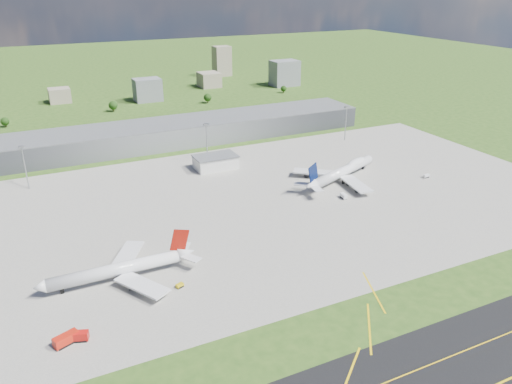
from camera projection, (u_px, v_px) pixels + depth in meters
name	position (u px, v px, depth m)	size (l,w,h in m)	color
ground	(177.00, 148.00, 357.49)	(1400.00, 1400.00, 0.00)	#2C4D18
apron	(256.00, 203.00, 270.21)	(360.00, 190.00, 0.08)	gray
terminal	(171.00, 133.00, 366.99)	(300.00, 42.00, 15.00)	slate
ops_building	(216.00, 162.00, 318.42)	(26.00, 16.00, 8.00)	silver
mast_west	(24.00, 160.00, 281.76)	(3.50, 2.00, 25.90)	gray
mast_center	(207.00, 136.00, 325.49)	(3.50, 2.00, 25.90)	gray
mast_east	(346.00, 117.00, 369.22)	(3.50, 2.00, 25.90)	gray
airliner_red_twin	(121.00, 269.00, 199.67)	(63.35, 49.55, 17.44)	silver
airliner_blue_quad	(343.00, 171.00, 300.16)	(67.88, 51.68, 18.57)	silver
fire_truck	(66.00, 340.00, 164.90)	(8.84, 5.96, 3.66)	red
crash_tender	(79.00, 336.00, 166.53)	(6.99, 4.75, 3.35)	#B9120D
tug_yellow	(180.00, 286.00, 195.67)	(3.51, 2.73, 1.59)	gold
van_white_near	(344.00, 196.00, 275.37)	(2.91, 5.34, 2.59)	white
van_white_far	(426.00, 176.00, 304.20)	(4.09, 2.16, 2.12)	white
bldg_cw	(60.00, 95.00, 488.49)	(20.00, 18.00, 14.00)	gray
bldg_c	(148.00, 90.00, 493.85)	(26.00, 20.00, 22.00)	slate
bldg_ce	(209.00, 80.00, 560.01)	(22.00, 24.00, 16.00)	gray
bldg_e	(285.00, 73.00, 564.57)	(30.00, 22.00, 28.00)	slate
bldg_tall_e	(222.00, 61.00, 621.76)	(20.00, 18.00, 36.00)	gray
tree_w	(5.00, 121.00, 407.24)	(6.75, 6.75, 8.25)	#382314
tree_c	(113.00, 105.00, 455.08)	(8.10, 8.10, 9.90)	#382314
tree_e	(208.00, 97.00, 486.85)	(7.65, 7.65, 9.35)	#382314
tree_far_e	(284.00, 89.00, 531.31)	(6.30, 6.30, 7.70)	#382314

